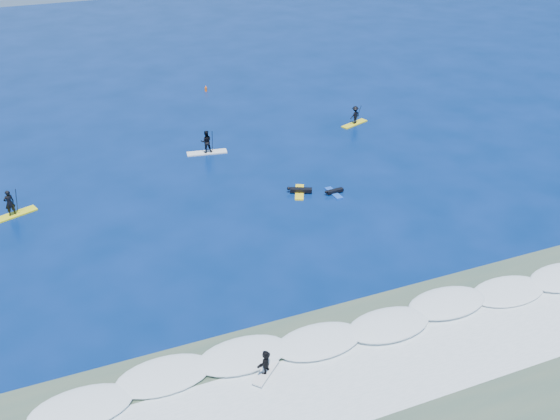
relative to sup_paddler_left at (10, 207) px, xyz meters
name	(u,v)px	position (x,y,z in m)	size (l,w,h in m)	color
ground	(295,236)	(17.39, -9.78, -0.73)	(160.00, 160.00, 0.00)	#031B4A
shallow_water	(409,380)	(17.39, -23.78, -0.73)	(90.00, 13.00, 0.01)	#3E5445
breaking_wave	(369,329)	(17.39, -19.78, -0.73)	(40.00, 6.00, 0.30)	white
whitewater	(398,366)	(17.39, -22.78, -0.73)	(34.00, 5.00, 0.02)	silver
sup_paddler_left	(10,207)	(0.00, 0.00, 0.00)	(3.43, 1.94, 2.35)	yellow
sup_paddler_center	(206,144)	(15.55, 4.87, 0.15)	(3.44, 1.38, 2.35)	silver
sup_paddler_right	(355,116)	(30.06, 5.80, 0.06)	(2.97, 1.70, 2.03)	yellow
prone_paddler_near	(300,191)	(20.03, -4.44, -0.57)	(1.80, 2.41, 0.49)	yellow
prone_paddler_far	(334,192)	(22.34, -5.52, -0.60)	(1.54, 1.96, 0.40)	blue
wave_surfer	(266,363)	(11.06, -20.86, 0.06)	(1.78, 1.67, 1.39)	white
marker_buoy	(206,89)	(19.74, 19.65, -0.44)	(0.28, 0.28, 0.66)	#F45A15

